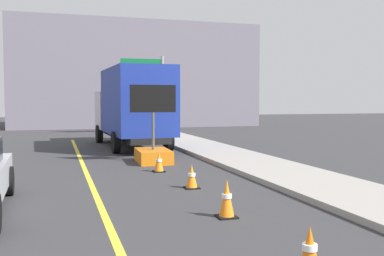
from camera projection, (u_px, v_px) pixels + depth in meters
name	position (u px, v px, depth m)	size (l,w,h in m)	color
lane_center_stripe	(113.00, 236.00, 7.11)	(0.14, 36.00, 0.01)	yellow
arrow_board_trailer	(153.00, 149.00, 15.56)	(1.60, 1.84, 2.70)	orange
box_truck	(132.00, 106.00, 20.37)	(2.77, 7.73, 3.56)	black
highway_guide_sign	(151.00, 81.00, 28.63)	(2.79, 0.18, 5.00)	gray
far_building_block	(135.00, 76.00, 37.58)	(19.78, 6.81, 8.43)	slate
traffic_cone_near_sign	(310.00, 251.00, 5.53)	(0.36, 0.36, 0.62)	black
traffic_cone_mid_lane	(227.00, 199.00, 8.26)	(0.36, 0.36, 0.71)	black
traffic_cone_far_lane	(192.00, 177.00, 10.99)	(0.36, 0.36, 0.59)	black
traffic_cone_curbside	(159.00, 162.00, 13.52)	(0.36, 0.36, 0.62)	black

